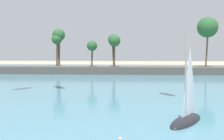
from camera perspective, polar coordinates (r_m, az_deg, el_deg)
The scene contains 3 objects.
sea at distance 60.47m, azimuth 0.36°, elevation -1.29°, with size 220.00×91.95×0.06m, color teal.
palm_headland at distance 66.06m, azimuth 3.84°, elevation 2.02°, with size 94.10×6.07×13.56m.
sailboat_near_shore at distance 23.35m, azimuth 15.33°, elevation -8.72°, with size 4.22×5.44×7.83m.
Camera 1 is at (3.30, -7.47, 5.99)m, focal length 43.80 mm.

